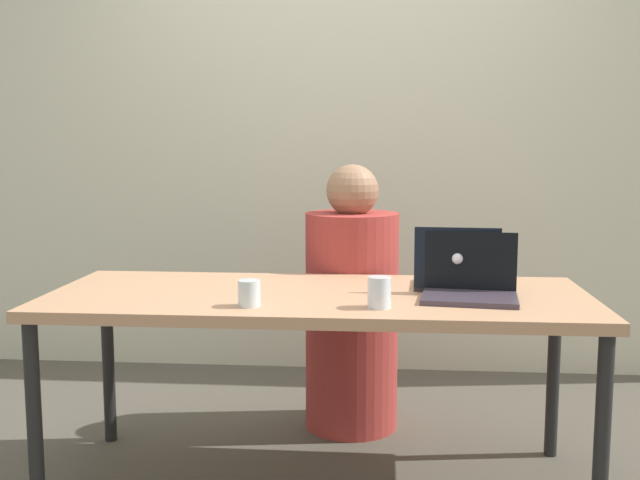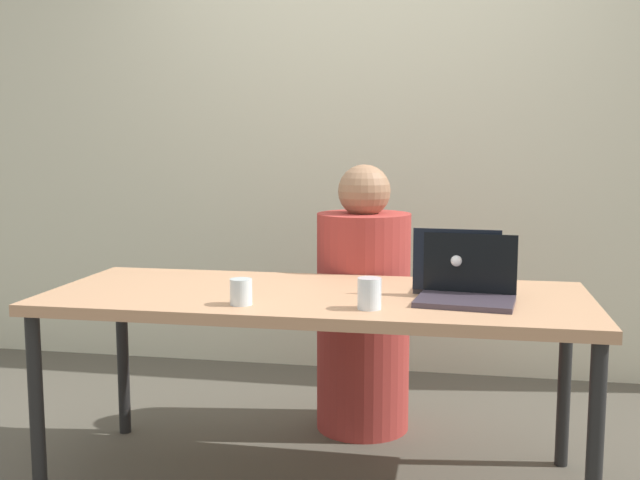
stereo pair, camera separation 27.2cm
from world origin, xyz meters
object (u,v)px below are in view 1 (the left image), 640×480
(person_at_center, at_px, (352,312))
(laptop_front_right, at_px, (470,285))
(water_glass_right, at_px, (379,294))
(water_glass_left, at_px, (249,295))
(laptop_back_right, at_px, (456,275))

(person_at_center, xyz_separation_m, laptop_front_right, (0.43, -0.64, 0.25))
(water_glass_right, xyz_separation_m, water_glass_left, (-0.42, -0.01, -0.01))
(person_at_center, relative_size, water_glass_right, 11.39)
(water_glass_left, bearing_deg, laptop_front_right, 14.21)
(laptop_back_right, distance_m, water_glass_left, 0.79)
(laptop_back_right, distance_m, water_glass_right, 0.44)
(water_glass_left, bearing_deg, laptop_back_right, 26.60)
(person_at_center, height_order, laptop_back_right, person_at_center)
(laptop_back_right, bearing_deg, laptop_front_right, 104.23)
(laptop_front_right, height_order, water_glass_left, laptop_front_right)
(water_glass_right, height_order, water_glass_left, water_glass_right)
(laptop_front_right, xyz_separation_m, water_glass_left, (-0.73, -0.19, -0.01))
(water_glass_right, distance_m, water_glass_left, 0.42)
(person_at_center, xyz_separation_m, laptop_back_right, (0.40, -0.48, 0.25))
(person_at_center, height_order, laptop_front_right, person_at_center)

